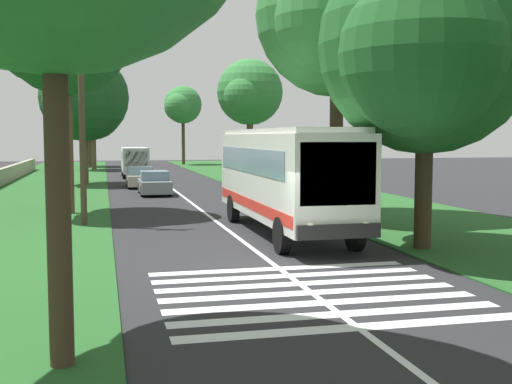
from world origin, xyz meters
The scene contains 18 objects.
ground centered at (0.00, 0.00, 0.00)m, with size 160.00×160.00×0.00m, color #262628.
grass_verge_left centered at (15.00, 8.20, 0.02)m, with size 120.00×8.00×0.04m, color #235623.
grass_verge_right centered at (15.00, -8.20, 0.02)m, with size 120.00×8.00×0.04m, color #235623.
centre_line centered at (15.00, 0.00, 0.00)m, with size 110.00×0.16×0.01m, color silver.
coach_bus centered at (6.10, -1.80, 2.15)m, with size 11.16×2.62×3.73m.
zebra_crossing centered at (-2.59, 0.00, 0.00)m, with size 5.85×6.80×0.01m.
trailing_car_0 centered at (22.83, 1.51, 0.67)m, with size 4.30×1.78×1.43m.
trailing_car_1 centered at (28.73, 2.05, 0.67)m, with size 4.30×1.78×1.43m.
trailing_minibus_0 centered at (39.83, 1.86, 1.55)m, with size 6.00×2.14×2.53m.
roadside_tree_left_0 centered at (32.23, 5.84, 6.12)m, with size 7.41×6.32×9.40m.
roadside_tree_left_1 centered at (60.89, 6.06, 5.90)m, with size 6.34×5.31×8.67m.
roadside_tree_left_2 centered at (52.98, 5.53, 5.93)m, with size 6.86×5.90×9.00m.
roadside_tree_left_3 centered at (14.02, 6.13, 7.94)m, with size 7.37×5.84×11.01m.
roadside_tree_right_0 centered at (10.53, -5.23, 8.49)m, with size 8.06×7.02×12.14m.
roadside_tree_right_1 centered at (63.79, -5.02, 7.20)m, with size 5.72×4.70×9.63m.
roadside_tree_right_3 centered at (1.98, -4.87, 5.98)m, with size 8.12×6.56×9.42m.
roadside_tree_right_4 centered at (30.83, -6.03, 6.59)m, with size 5.63×4.85×9.12m.
utility_pole centered at (9.76, 5.22, 4.55)m, with size 0.24×1.40×8.74m.
Camera 1 is at (-16.09, 4.45, 3.46)m, focal length 45.48 mm.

